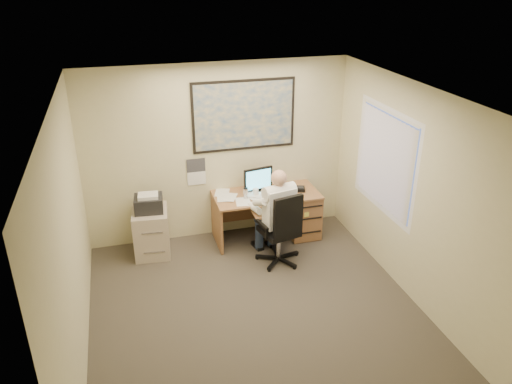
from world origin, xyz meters
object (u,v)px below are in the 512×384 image
object	(u,v)px
person	(278,217)
filing_cabinet	(151,228)
desk	(286,209)
office_chair	(279,243)

from	to	relation	value
person	filing_cabinet	bearing A→B (deg)	147.15
desk	office_chair	xyz separation A→B (m)	(-0.37, -0.78, -0.11)
filing_cabinet	office_chair	world-z (taller)	office_chair
filing_cabinet	desk	bearing A→B (deg)	5.73
desk	person	bearing A→B (deg)	-117.20
filing_cabinet	person	xyz separation A→B (m)	(1.73, -0.69, 0.29)
desk	filing_cabinet	world-z (taller)	desk
filing_cabinet	person	distance (m)	1.89
desk	person	size ratio (longest dim) A/B	1.14
office_chair	person	world-z (taller)	person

